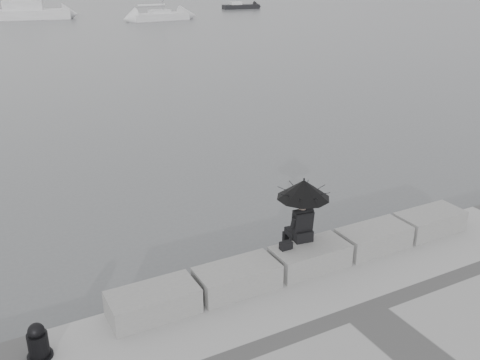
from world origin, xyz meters
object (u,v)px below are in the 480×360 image
mooring_bollard (38,343)px  sailboat_right (160,16)px  seated_person (304,197)px  small_motorboat (241,6)px  motor_cruiser (32,12)px

mooring_bollard → sailboat_right: size_ratio=0.05×
sailboat_right → seated_person: bearing=-110.3°
sailboat_right → small_motorboat: size_ratio=2.30×
motor_cruiser → small_motorboat: size_ratio=1.66×
mooring_bollard → sailboat_right: 59.42m
motor_cruiser → small_motorboat: bearing=16.0°
small_motorboat → mooring_bollard: bearing=-113.3°
seated_person → motor_cruiser: bearing=95.1°
seated_person → small_motorboat: seated_person is taller
motor_cruiser → small_motorboat: (29.67, 2.02, -0.57)m
mooring_bollard → sailboat_right: bearing=68.0°
sailboat_right → mooring_bollard: bearing=-115.2°
seated_person → small_motorboat: size_ratio=0.25×
mooring_bollard → sailboat_right: sailboat_right is taller
mooring_bollard → small_motorboat: (38.70, 65.53, -0.45)m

